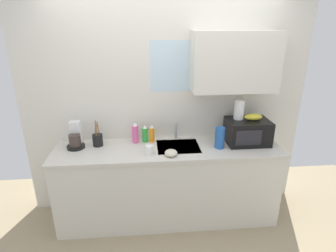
{
  "coord_description": "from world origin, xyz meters",
  "views": [
    {
      "loc": [
        -0.24,
        -2.71,
        2.18
      ],
      "look_at": [
        0.0,
        0.0,
        1.15
      ],
      "focal_mm": 29.47,
      "sensor_mm": 36.0,
      "label": 1
    }
  ],
  "objects_px": {
    "microwave": "(247,132)",
    "utensil_crock": "(98,140)",
    "coffee_maker": "(76,138)",
    "cereal_canister": "(220,138)",
    "dish_soap_bottle_pink": "(135,133)",
    "small_bowl": "(171,153)",
    "dish_soap_bottle_green": "(145,134)",
    "dish_soap_bottle_orange": "(152,134)",
    "mug_white": "(149,150)",
    "paper_towel_roll": "(239,109)",
    "banana_bunch": "(253,117)"
  },
  "relations": [
    {
      "from": "dish_soap_bottle_orange",
      "to": "mug_white",
      "type": "xyz_separation_m",
      "value": [
        -0.04,
        -0.31,
        -0.05
      ]
    },
    {
      "from": "dish_soap_bottle_orange",
      "to": "utensil_crock",
      "type": "relative_size",
      "value": 0.7
    },
    {
      "from": "dish_soap_bottle_orange",
      "to": "mug_white",
      "type": "bearing_deg",
      "value": -97.41
    },
    {
      "from": "cereal_canister",
      "to": "utensil_crock",
      "type": "distance_m",
      "value": 1.33
    },
    {
      "from": "coffee_maker",
      "to": "cereal_canister",
      "type": "bearing_deg",
      "value": -5.84
    },
    {
      "from": "mug_white",
      "to": "dish_soap_bottle_orange",
      "type": "bearing_deg",
      "value": 82.59
    },
    {
      "from": "paper_towel_roll",
      "to": "cereal_canister",
      "type": "height_order",
      "value": "paper_towel_roll"
    },
    {
      "from": "cereal_canister",
      "to": "mug_white",
      "type": "distance_m",
      "value": 0.77
    },
    {
      "from": "microwave",
      "to": "coffee_maker",
      "type": "distance_m",
      "value": 1.89
    },
    {
      "from": "dish_soap_bottle_pink",
      "to": "cereal_canister",
      "type": "relative_size",
      "value": 1.02
    },
    {
      "from": "banana_bunch",
      "to": "coffee_maker",
      "type": "relative_size",
      "value": 0.71
    },
    {
      "from": "small_bowl",
      "to": "banana_bunch",
      "type": "bearing_deg",
      "value": 15.03
    },
    {
      "from": "microwave",
      "to": "banana_bunch",
      "type": "relative_size",
      "value": 2.3
    },
    {
      "from": "utensil_crock",
      "to": "dish_soap_bottle_pink",
      "type": "bearing_deg",
      "value": 6.89
    },
    {
      "from": "cereal_canister",
      "to": "dish_soap_bottle_green",
      "type": "bearing_deg",
      "value": 163.81
    },
    {
      "from": "mug_white",
      "to": "dish_soap_bottle_green",
      "type": "bearing_deg",
      "value": 96.71
    },
    {
      "from": "banana_bunch",
      "to": "mug_white",
      "type": "bearing_deg",
      "value": -170.63
    },
    {
      "from": "dish_soap_bottle_orange",
      "to": "dish_soap_bottle_pink",
      "type": "relative_size",
      "value": 0.87
    },
    {
      "from": "microwave",
      "to": "banana_bunch",
      "type": "bearing_deg",
      "value": 1.77
    },
    {
      "from": "dish_soap_bottle_pink",
      "to": "utensil_crock",
      "type": "xyz_separation_m",
      "value": [
        -0.41,
        -0.05,
        -0.04
      ]
    },
    {
      "from": "paper_towel_roll",
      "to": "utensil_crock",
      "type": "xyz_separation_m",
      "value": [
        -1.56,
        0.02,
        -0.31
      ]
    },
    {
      "from": "microwave",
      "to": "paper_towel_roll",
      "type": "distance_m",
      "value": 0.27
    },
    {
      "from": "coffee_maker",
      "to": "utensil_crock",
      "type": "height_order",
      "value": "utensil_crock"
    },
    {
      "from": "paper_towel_roll",
      "to": "cereal_canister",
      "type": "bearing_deg",
      "value": -147.99
    },
    {
      "from": "microwave",
      "to": "coffee_maker",
      "type": "bearing_deg",
      "value": 178.18
    },
    {
      "from": "paper_towel_roll",
      "to": "dish_soap_bottle_orange",
      "type": "bearing_deg",
      "value": 175.98
    },
    {
      "from": "banana_bunch",
      "to": "paper_towel_roll",
      "type": "bearing_deg",
      "value": 161.57
    },
    {
      "from": "coffee_maker",
      "to": "dish_soap_bottle_pink",
      "type": "distance_m",
      "value": 0.64
    },
    {
      "from": "dish_soap_bottle_pink",
      "to": "small_bowl",
      "type": "xyz_separation_m",
      "value": [
        0.37,
        -0.37,
        -0.08
      ]
    },
    {
      "from": "dish_soap_bottle_green",
      "to": "dish_soap_bottle_pink",
      "type": "bearing_deg",
      "value": -173.41
    },
    {
      "from": "utensil_crock",
      "to": "small_bowl",
      "type": "height_order",
      "value": "utensil_crock"
    },
    {
      "from": "microwave",
      "to": "dish_soap_bottle_green",
      "type": "bearing_deg",
      "value": 173.31
    },
    {
      "from": "dish_soap_bottle_orange",
      "to": "dish_soap_bottle_green",
      "type": "bearing_deg",
      "value": 169.5
    },
    {
      "from": "mug_white",
      "to": "paper_towel_roll",
      "type": "bearing_deg",
      "value": 13.48
    },
    {
      "from": "dish_soap_bottle_orange",
      "to": "cereal_canister",
      "type": "relative_size",
      "value": 0.89
    },
    {
      "from": "microwave",
      "to": "dish_soap_bottle_orange",
      "type": "height_order",
      "value": "microwave"
    },
    {
      "from": "microwave",
      "to": "utensil_crock",
      "type": "distance_m",
      "value": 1.66
    },
    {
      "from": "coffee_maker",
      "to": "dish_soap_bottle_pink",
      "type": "xyz_separation_m",
      "value": [
        0.64,
        0.06,
        0.01
      ]
    },
    {
      "from": "coffee_maker",
      "to": "banana_bunch",
      "type": "bearing_deg",
      "value": -1.72
    },
    {
      "from": "banana_bunch",
      "to": "cereal_canister",
      "type": "xyz_separation_m",
      "value": [
        -0.39,
        -0.1,
        -0.19
      ]
    },
    {
      "from": "banana_bunch",
      "to": "paper_towel_roll",
      "type": "xyz_separation_m",
      "value": [
        -0.15,
        0.05,
        0.08
      ]
    },
    {
      "from": "banana_bunch",
      "to": "dish_soap_bottle_green",
      "type": "xyz_separation_m",
      "value": [
        -1.19,
        0.13,
        -0.21
      ]
    },
    {
      "from": "dish_soap_bottle_green",
      "to": "utensil_crock",
      "type": "relative_size",
      "value": 0.68
    },
    {
      "from": "microwave",
      "to": "cereal_canister",
      "type": "relative_size",
      "value": 1.99
    },
    {
      "from": "paper_towel_roll",
      "to": "dish_soap_bottle_orange",
      "type": "relative_size",
      "value": 1.07
    },
    {
      "from": "paper_towel_roll",
      "to": "mug_white",
      "type": "relative_size",
      "value": 2.32
    },
    {
      "from": "paper_towel_roll",
      "to": "mug_white",
      "type": "height_order",
      "value": "paper_towel_roll"
    },
    {
      "from": "coffee_maker",
      "to": "mug_white",
      "type": "xyz_separation_m",
      "value": [
        0.79,
        -0.25,
        -0.06
      ]
    },
    {
      "from": "dish_soap_bottle_green",
      "to": "mug_white",
      "type": "height_order",
      "value": "dish_soap_bottle_green"
    },
    {
      "from": "microwave",
      "to": "dish_soap_bottle_pink",
      "type": "xyz_separation_m",
      "value": [
        -1.25,
        0.12,
        -0.02
      ]
    }
  ]
}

